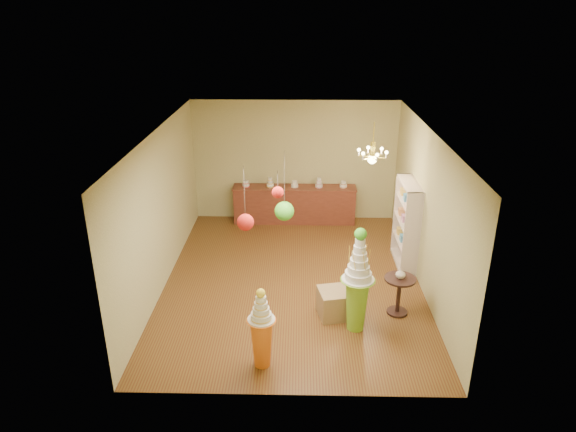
{
  "coord_description": "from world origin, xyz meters",
  "views": [
    {
      "loc": [
        0.11,
        -8.96,
        5.13
      ],
      "look_at": [
        -0.09,
        0.0,
        1.39
      ],
      "focal_mm": 32.0,
      "sensor_mm": 36.0,
      "label": 1
    }
  ],
  "objects_px": {
    "sideboard": "(294,204)",
    "round_table": "(399,290)",
    "pedestal_green": "(357,291)",
    "pedestal_orange": "(262,335)"
  },
  "relations": [
    {
      "from": "pedestal_orange",
      "to": "round_table",
      "type": "relative_size",
      "value": 1.88
    },
    {
      "from": "pedestal_green",
      "to": "round_table",
      "type": "distance_m",
      "value": 0.97
    },
    {
      "from": "sideboard",
      "to": "round_table",
      "type": "xyz_separation_m",
      "value": [
        1.88,
        -4.1,
        -0.02
      ]
    },
    {
      "from": "pedestal_green",
      "to": "sideboard",
      "type": "bearing_deg",
      "value": 103.34
    },
    {
      "from": "round_table",
      "to": "pedestal_orange",
      "type": "bearing_deg",
      "value": -147.53
    },
    {
      "from": "pedestal_green",
      "to": "round_table",
      "type": "height_order",
      "value": "pedestal_green"
    },
    {
      "from": "pedestal_green",
      "to": "sideboard",
      "type": "xyz_separation_m",
      "value": [
        -1.09,
        4.58,
        -0.25
      ]
    },
    {
      "from": "pedestal_orange",
      "to": "round_table",
      "type": "bearing_deg",
      "value": 32.47
    },
    {
      "from": "round_table",
      "to": "pedestal_green",
      "type": "bearing_deg",
      "value": -148.62
    },
    {
      "from": "pedestal_orange",
      "to": "sideboard",
      "type": "distance_m",
      "value": 5.58
    }
  ]
}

